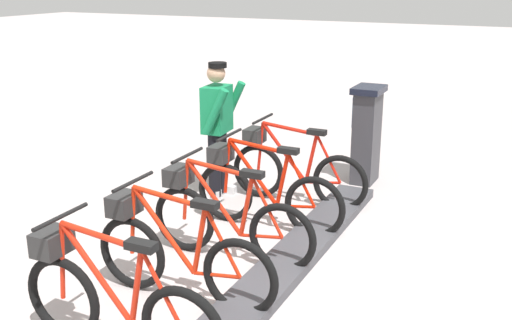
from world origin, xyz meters
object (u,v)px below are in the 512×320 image
payment_kiosk (366,133)px  bike_docked_3 (176,253)px  bike_docked_1 (262,190)px  bike_docked_2 (224,218)px  worker_near_rack (218,125)px  bike_docked_4 (111,300)px  bike_docked_0 (292,168)px

payment_kiosk → bike_docked_3: bearing=81.2°
payment_kiosk → bike_docked_3: payment_kiosk is taller
bike_docked_1 → bike_docked_2: size_ratio=1.00×
payment_kiosk → bike_docked_2: payment_kiosk is taller
bike_docked_1 → worker_near_rack: bearing=-36.5°
payment_kiosk → bike_docked_4: 4.56m
bike_docked_3 → bike_docked_4: size_ratio=1.00×
worker_near_rack → bike_docked_4: bearing=105.9°
bike_docked_2 → bike_docked_3: size_ratio=1.00×
bike_docked_4 → worker_near_rack: worker_near_rack is taller
bike_docked_0 → worker_near_rack: worker_near_rack is taller
payment_kiosk → bike_docked_3: 3.73m
bike_docked_0 → bike_docked_3: same height
payment_kiosk → bike_docked_0: size_ratio=0.74×
worker_near_rack → bike_docked_0: bearing=-169.4°
payment_kiosk → bike_docked_4: size_ratio=0.74×
payment_kiosk → bike_docked_1: payment_kiosk is taller
bike_docked_3 → worker_near_rack: worker_near_rack is taller
payment_kiosk → bike_docked_4: (0.57, 4.52, -0.24)m
worker_near_rack → bike_docked_3: bearing=111.1°
bike_docked_2 → bike_docked_0: bearing=-90.0°
bike_docked_4 → worker_near_rack: 3.38m
payment_kiosk → worker_near_rack: bearing=41.3°
payment_kiosk → bike_docked_0: (0.57, 1.13, -0.24)m
payment_kiosk → bike_docked_2: size_ratio=0.74×
bike_docked_0 → bike_docked_4: 3.39m
bike_docked_2 → bike_docked_4: bearing=90.0°
bike_docked_0 → bike_docked_2: same height
bike_docked_4 → worker_near_rack: bearing=-74.1°
payment_kiosk → bike_docked_4: payment_kiosk is taller
bike_docked_2 → bike_docked_3: same height
bike_docked_2 → worker_near_rack: 1.84m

